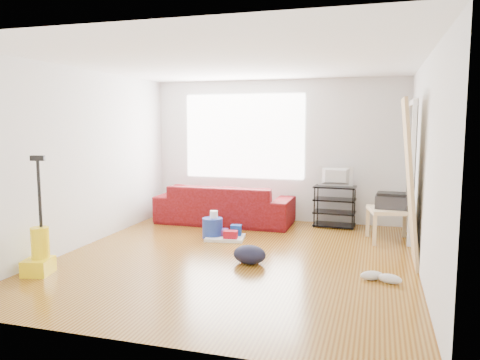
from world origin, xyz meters
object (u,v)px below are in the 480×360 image
(sofa, at_px, (225,223))
(side_table, at_px, (391,214))
(backpack, at_px, (250,264))
(bucket, at_px, (213,238))
(vacuum, at_px, (39,252))
(cleaning_tray, at_px, (227,235))
(tv_stand, at_px, (335,206))

(sofa, height_order, side_table, side_table)
(side_table, xyz_separation_m, backpack, (-1.70, -1.66, -0.42))
(sofa, height_order, backpack, sofa)
(bucket, height_order, vacuum, vacuum)
(cleaning_tray, xyz_separation_m, backpack, (0.66, -1.10, -0.06))
(bucket, xyz_separation_m, backpack, (0.88, -1.09, 0.00))
(side_table, xyz_separation_m, vacuum, (-3.95, -2.73, -0.16))
(tv_stand, relative_size, bucket, 2.29)
(tv_stand, bearing_deg, cleaning_tray, -135.83)
(bucket, relative_size, backpack, 0.73)
(tv_stand, height_order, cleaning_tray, tv_stand)
(cleaning_tray, xyz_separation_m, vacuum, (-1.59, -2.17, 0.19))
(vacuum, bearing_deg, sofa, 55.92)
(side_table, relative_size, bucket, 2.32)
(side_table, bearing_deg, cleaning_tray, -166.65)
(bucket, distance_m, backpack, 1.40)
(backpack, bearing_deg, tv_stand, 82.82)
(backpack, bearing_deg, vacuum, -142.90)
(cleaning_tray, bearing_deg, backpack, -58.96)
(sofa, distance_m, bucket, 1.07)
(vacuum, bearing_deg, tv_stand, 35.19)
(vacuum, bearing_deg, side_table, 21.14)
(cleaning_tray, distance_m, backpack, 1.28)
(tv_stand, relative_size, side_table, 0.99)
(backpack, bearing_deg, sofa, 127.34)
(vacuum, bearing_deg, bucket, 44.30)
(side_table, bearing_deg, bucket, -167.63)
(sofa, distance_m, cleaning_tray, 1.12)
(backpack, relative_size, vacuum, 0.31)
(bucket, bearing_deg, cleaning_tray, 1.72)
(sofa, xyz_separation_m, vacuum, (-1.21, -3.22, 0.26))
(sofa, xyz_separation_m, tv_stand, (1.86, 0.27, 0.35))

